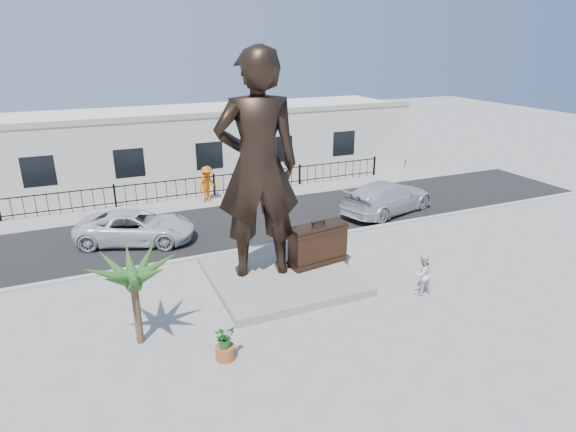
# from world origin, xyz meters

# --- Properties ---
(ground) EXTENTS (100.00, 100.00, 0.00)m
(ground) POSITION_xyz_m (0.00, 0.00, 0.00)
(ground) COLOR #9E9991
(ground) RESTS_ON ground
(street) EXTENTS (40.00, 7.00, 0.01)m
(street) POSITION_xyz_m (0.00, 8.00, 0.01)
(street) COLOR black
(street) RESTS_ON ground
(curb) EXTENTS (40.00, 0.25, 0.12)m
(curb) POSITION_xyz_m (0.00, 4.50, 0.06)
(curb) COLOR #A5A399
(curb) RESTS_ON ground
(far_sidewalk) EXTENTS (40.00, 2.50, 0.02)m
(far_sidewalk) POSITION_xyz_m (0.00, 12.00, 0.01)
(far_sidewalk) COLOR #9E9991
(far_sidewalk) RESTS_ON ground
(plinth) EXTENTS (5.20, 5.20, 0.30)m
(plinth) POSITION_xyz_m (-0.50, 1.50, 0.15)
(plinth) COLOR gray
(plinth) RESTS_ON ground
(fence) EXTENTS (22.00, 0.10, 1.20)m
(fence) POSITION_xyz_m (0.00, 12.80, 0.60)
(fence) COLOR black
(fence) RESTS_ON ground
(building) EXTENTS (28.00, 7.00, 4.40)m
(building) POSITION_xyz_m (0.00, 17.00, 2.20)
(building) COLOR silver
(building) RESTS_ON ground
(statue) EXTENTS (3.28, 2.47, 8.14)m
(statue) POSITION_xyz_m (-1.22, 1.86, 4.37)
(statue) COLOR black
(statue) RESTS_ON plinth
(suitcase) EXTENTS (2.39, 1.05, 1.62)m
(suitcase) POSITION_xyz_m (1.08, 1.58, 1.11)
(suitcase) COLOR #332115
(suitcase) RESTS_ON plinth
(tourist) EXTENTS (0.79, 0.64, 1.55)m
(tourist) POSITION_xyz_m (3.63, -1.53, 0.77)
(tourist) COLOR white
(tourist) RESTS_ON ground
(car_white) EXTENTS (5.62, 4.05, 1.42)m
(car_white) POSITION_xyz_m (-5.06, 7.36, 0.72)
(car_white) COLOR silver
(car_white) RESTS_ON street
(car_silver) EXTENTS (6.07, 3.81, 1.64)m
(car_silver) POSITION_xyz_m (7.54, 6.26, 0.83)
(car_silver) COLOR #B7BBBC
(car_silver) RESTS_ON street
(worker) EXTENTS (1.49, 1.32, 2.00)m
(worker) POSITION_xyz_m (-0.64, 11.82, 1.02)
(worker) COLOR orange
(worker) RESTS_ON far_sidewalk
(palm_tree) EXTENTS (1.80, 1.80, 3.20)m
(palm_tree) POSITION_xyz_m (-5.97, -0.59, 0.00)
(palm_tree) COLOR #264E1C
(palm_tree) RESTS_ON ground
(planter) EXTENTS (0.56, 0.56, 0.40)m
(planter) POSITION_xyz_m (-3.85, -2.38, 0.20)
(planter) COLOR #9C5029
(planter) RESTS_ON ground
(shrub) EXTENTS (0.74, 0.69, 0.66)m
(shrub) POSITION_xyz_m (-3.85, -2.38, 0.73)
(shrub) COLOR #1F6121
(shrub) RESTS_ON planter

